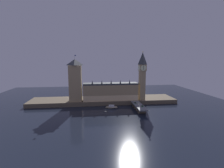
{
  "coord_description": "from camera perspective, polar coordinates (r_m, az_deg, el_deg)",
  "views": [
    {
      "loc": [
        -15.62,
        -206.72,
        64.98
      ],
      "look_at": [
        11.03,
        20.0,
        31.32
      ],
      "focal_mm": 26.0,
      "sensor_mm": 36.0,
      "label": 1
    }
  ],
  "objects": [
    {
      "name": "bridge",
      "position": [
        218.91,
        9.42,
        -7.85
      ],
      "size": [
        11.27,
        46.0,
        6.34
      ],
      "color": "slate",
      "rests_on": "ground_plane"
    },
    {
      "name": "street_lamp_near",
      "position": [
        202.24,
        9.15,
        -7.45
      ],
      "size": [
        1.34,
        0.6,
        6.1
      ],
      "color": "#2D3333",
      "rests_on": "bridge"
    },
    {
      "name": "parliament_hall",
      "position": [
        241.66,
        -0.49,
        -2.65
      ],
      "size": [
        80.45,
        17.52,
        30.75
      ],
      "color": "tan",
      "rests_on": "embankment"
    },
    {
      "name": "car_southbound_lead",
      "position": [
        212.36,
        10.62,
        -7.62
      ],
      "size": [
        2.07,
        4.17,
        1.31
      ],
      "color": "#235633",
      "rests_on": "bridge"
    },
    {
      "name": "car_northbound_lead",
      "position": [
        226.12,
        8.18,
        -6.56
      ],
      "size": [
        1.98,
        4.1,
        1.37
      ],
      "color": "#235633",
      "rests_on": "bridge"
    },
    {
      "name": "pedestrian_mid_walk",
      "position": [
        219.21,
        10.72,
        -7.03
      ],
      "size": [
        0.38,
        0.38,
        1.74
      ],
      "color": "black",
      "rests_on": "bridge"
    },
    {
      "name": "pedestrian_far_rail",
      "position": [
        227.37,
        7.44,
        -6.41
      ],
      "size": [
        0.38,
        0.38,
        1.63
      ],
      "color": "black",
      "rests_on": "bridge"
    },
    {
      "name": "boat_upstream",
      "position": [
        222.37,
        -0.16,
        -8.13
      ],
      "size": [
        16.96,
        6.34,
        4.8
      ],
      "color": "#B2A893",
      "rests_on": "ground_plane"
    },
    {
      "name": "victoria_tower",
      "position": [
        239.96,
        -12.77,
        1.33
      ],
      "size": [
        17.65,
        17.65,
        66.49
      ],
      "color": "tan",
      "rests_on": "embankment"
    },
    {
      "name": "street_lamp_mid",
      "position": [
        218.84,
        10.82,
        -6.26
      ],
      "size": [
        1.34,
        0.6,
        6.19
      ],
      "color": "#2D3333",
      "rests_on": "bridge"
    },
    {
      "name": "embankment",
      "position": [
        253.9,
        -2.99,
        -5.76
      ],
      "size": [
        220.0,
        42.0,
        5.97
      ],
      "color": "brown",
      "rests_on": "ground_plane"
    },
    {
      "name": "ground_plane",
      "position": [
        217.25,
        -2.3,
        -9.02
      ],
      "size": [
        400.0,
        400.0,
        0.0
      ],
      "primitive_type": "plane",
      "color": "black"
    },
    {
      "name": "pedestrian_near_rail",
      "position": [
        209.71,
        8.71,
        -7.69
      ],
      "size": [
        0.38,
        0.38,
        1.73
      ],
      "color": "black",
      "rests_on": "bridge"
    },
    {
      "name": "clock_tower",
      "position": [
        244.36,
        10.57,
        3.33
      ],
      "size": [
        10.46,
        10.57,
        71.78
      ],
      "color": "tan",
      "rests_on": "embankment"
    }
  ]
}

